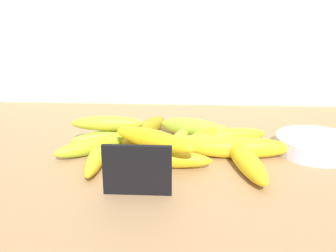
# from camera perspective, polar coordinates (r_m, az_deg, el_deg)

# --- Properties ---
(counter_top) EXTENTS (1.10, 0.76, 0.03)m
(counter_top) POSITION_cam_1_polar(r_m,az_deg,el_deg) (0.80, -0.74, -5.04)
(counter_top) COLOR #A78054
(counter_top) RESTS_ON ground
(chalkboard_sign) EXTENTS (0.11, 0.02, 0.08)m
(chalkboard_sign) POSITION_cam_1_polar(r_m,az_deg,el_deg) (0.62, -4.53, -6.72)
(chalkboard_sign) COLOR black
(chalkboard_sign) RESTS_ON counter_top
(fruit_bowl) EXTENTS (0.16, 0.16, 0.03)m
(fruit_bowl) POSITION_cam_1_polar(r_m,az_deg,el_deg) (0.85, 20.72, -2.58)
(fruit_bowl) COLOR silver
(fruit_bowl) RESTS_ON counter_top
(banana_0) EXTENTS (0.10, 0.19, 0.04)m
(banana_0) POSITION_cam_1_polar(r_m,az_deg,el_deg) (0.87, -3.43, -0.63)
(banana_0) COLOR #A88D15
(banana_0) RESTS_ON counter_top
(banana_1) EXTENTS (0.17, 0.09, 0.03)m
(banana_1) POSITION_cam_1_polar(r_m,az_deg,el_deg) (0.85, -8.37, -1.59)
(banana_1) COLOR #9DB835
(banana_1) RESTS_ON counter_top
(banana_2) EXTENTS (0.07, 0.21, 0.04)m
(banana_2) POSITION_cam_1_polar(r_m,az_deg,el_deg) (0.78, 1.06, -3.03)
(banana_2) COLOR #A2C02B
(banana_2) RESTS_ON counter_top
(banana_3) EXTENTS (0.17, 0.10, 0.04)m
(banana_3) POSITION_cam_1_polar(r_m,az_deg,el_deg) (0.88, 3.84, -0.31)
(banana_3) COLOR #9CBB33
(banana_3) RESTS_ON counter_top
(banana_4) EXTENTS (0.16, 0.07, 0.03)m
(banana_4) POSITION_cam_1_polar(r_m,az_deg,el_deg) (0.85, 9.13, -1.41)
(banana_4) COLOR yellow
(banana_4) RESTS_ON counter_top
(banana_5) EXTENTS (0.15, 0.12, 0.03)m
(banana_5) POSITION_cam_1_polar(r_m,az_deg,el_deg) (0.80, -10.94, -2.87)
(banana_5) COLOR #A7C529
(banana_5) RESTS_ON counter_top
(banana_6) EXTENTS (0.19, 0.05, 0.03)m
(banana_6) POSITION_cam_1_polar(r_m,az_deg,el_deg) (0.73, -0.92, -4.71)
(banana_6) COLOR gold
(banana_6) RESTS_ON counter_top
(banana_7) EXTENTS (0.14, 0.17, 0.04)m
(banana_7) POSITION_cam_1_polar(r_m,az_deg,el_deg) (0.82, 5.18, -1.88)
(banana_7) COLOR yellow
(banana_7) RESTS_ON counter_top
(banana_8) EXTENTS (0.16, 0.07, 0.04)m
(banana_8) POSITION_cam_1_polar(r_m,az_deg,el_deg) (0.78, 6.43, -2.89)
(banana_8) COLOR gold
(banana_8) RESTS_ON counter_top
(banana_9) EXTENTS (0.08, 0.20, 0.04)m
(banana_9) POSITION_cam_1_polar(r_m,az_deg,el_deg) (0.73, 11.27, -4.87)
(banana_9) COLOR yellow
(banana_9) RESTS_ON counter_top
(banana_10) EXTENTS (0.21, 0.05, 0.04)m
(banana_10) POSITION_cam_1_polar(r_m,az_deg,el_deg) (0.78, 10.38, -3.14)
(banana_10) COLOR yellow
(banana_10) RESTS_ON counter_top
(banana_11) EXTENTS (0.04, 0.20, 0.03)m
(banana_11) POSITION_cam_1_polar(r_m,az_deg,el_deg) (0.76, -10.12, -4.08)
(banana_11) COLOR yellow
(banana_11) RESTS_ON counter_top
(banana_12) EXTENTS (0.15, 0.04, 0.03)m
(banana_12) POSITION_cam_1_polar(r_m,az_deg,el_deg) (0.83, -8.87, 0.40)
(banana_12) COLOR gold
(banana_12) RESTS_ON banana_1
(banana_13) EXTENTS (0.17, 0.13, 0.04)m
(banana_13) POSITION_cam_1_polar(r_m,az_deg,el_deg) (0.72, -2.11, -1.96)
(banana_13) COLOR yellow
(banana_13) RESTS_ON banana_6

